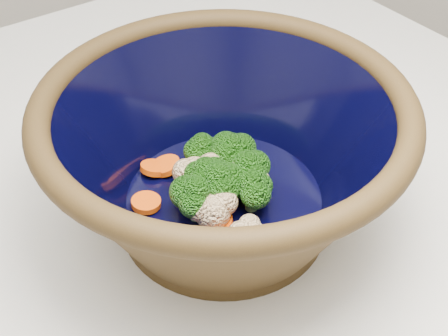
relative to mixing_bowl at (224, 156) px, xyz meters
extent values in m
cylinder|color=black|center=(0.00, 0.00, -0.08)|extent=(0.20, 0.20, 0.01)
torus|color=black|center=(0.00, 0.00, 0.06)|extent=(0.34, 0.34, 0.02)
cylinder|color=black|center=(0.00, 0.00, -0.05)|extent=(0.19, 0.19, 0.00)
cylinder|color=#608442|center=(0.01, 0.05, -0.04)|extent=(0.01, 0.01, 0.02)
ellipsoid|color=#246112|center=(0.01, 0.05, -0.02)|extent=(0.03, 0.03, 0.03)
cylinder|color=#608442|center=(0.03, 0.02, -0.04)|extent=(0.01, 0.01, 0.02)
ellipsoid|color=#246112|center=(0.03, 0.02, -0.02)|extent=(0.04, 0.04, 0.03)
cylinder|color=#608442|center=(-0.02, 0.01, -0.04)|extent=(0.01, 0.01, 0.02)
ellipsoid|color=#246112|center=(-0.02, 0.01, -0.02)|extent=(0.04, 0.04, 0.04)
cylinder|color=#608442|center=(0.02, -0.01, -0.04)|extent=(0.01, 0.01, 0.02)
ellipsoid|color=#246112|center=(0.02, -0.01, -0.02)|extent=(0.04, 0.04, 0.03)
cylinder|color=#608442|center=(-0.01, -0.01, -0.04)|extent=(0.01, 0.01, 0.02)
ellipsoid|color=#246112|center=(-0.01, -0.01, -0.02)|extent=(0.04, 0.04, 0.04)
cylinder|color=#608442|center=(0.01, -0.03, -0.04)|extent=(0.01, 0.01, 0.02)
ellipsoid|color=#246112|center=(0.01, -0.03, -0.02)|extent=(0.04, 0.04, 0.03)
cylinder|color=#608442|center=(-0.04, -0.01, -0.04)|extent=(0.01, 0.01, 0.02)
ellipsoid|color=#246112|center=(-0.04, -0.01, -0.02)|extent=(0.04, 0.04, 0.04)
sphere|color=beige|center=(0.00, 0.01, -0.03)|extent=(0.03, 0.03, 0.03)
sphere|color=beige|center=(-0.02, 0.01, -0.03)|extent=(0.03, 0.03, 0.03)
sphere|color=beige|center=(-0.02, -0.07, -0.04)|extent=(0.03, 0.03, 0.03)
sphere|color=beige|center=(-0.03, 0.00, -0.03)|extent=(0.03, 0.03, 0.03)
sphere|color=beige|center=(-0.01, 0.03, -0.03)|extent=(0.03, 0.03, 0.03)
sphere|color=beige|center=(-0.03, 0.01, -0.04)|extent=(0.03, 0.03, 0.03)
sphere|color=beige|center=(-0.03, -0.03, -0.03)|extent=(0.03, 0.03, 0.03)
sphere|color=beige|center=(0.02, -0.02, -0.04)|extent=(0.03, 0.03, 0.03)
sphere|color=beige|center=(0.00, 0.00, -0.04)|extent=(0.03, 0.03, 0.03)
cylinder|color=#E34B09|center=(0.04, 0.01, -0.05)|extent=(0.03, 0.03, 0.01)
cylinder|color=#E34B09|center=(-0.04, 0.07, -0.05)|extent=(0.03, 0.03, 0.01)
cylinder|color=#E34B09|center=(-0.03, -0.03, -0.05)|extent=(0.03, 0.03, 0.01)
cylinder|color=#E34B09|center=(0.01, 0.03, -0.05)|extent=(0.03, 0.03, 0.01)
cylinder|color=#E34B09|center=(0.03, -0.01, -0.05)|extent=(0.03, 0.03, 0.01)
cylinder|color=#E34B09|center=(-0.07, 0.03, -0.05)|extent=(0.03, 0.03, 0.01)
cylinder|color=#E34B09|center=(-0.03, 0.07, -0.05)|extent=(0.03, 0.03, 0.01)
cylinder|color=#E34B09|center=(-0.03, -0.05, -0.05)|extent=(0.03, 0.03, 0.01)
camera|label=1|loc=(-0.26, -0.36, 0.37)|focal=50.00mm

